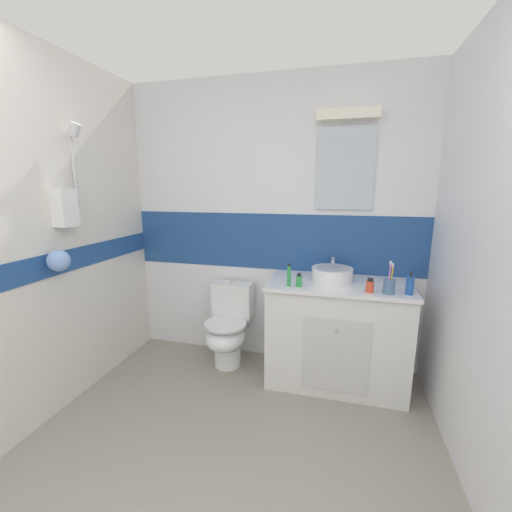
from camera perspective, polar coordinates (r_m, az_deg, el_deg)
ground_plane at (r=2.34m, az=-4.77°, el=-31.20°), size 3.20×3.48×0.04m
wall_back_tiled at (r=2.92m, az=3.08°, el=5.70°), size 3.20×0.20×2.50m
wall_left_shower_alcove at (r=2.54m, az=-35.50°, el=2.33°), size 0.26×3.48×2.50m
vanity_cabinet at (r=2.77m, az=13.94°, el=-12.95°), size 1.09×0.58×0.85m
sink_basin at (r=2.65m, az=13.25°, el=-3.03°), size 0.32×0.37×0.16m
toilet at (r=2.98m, az=-4.92°, el=-12.46°), size 0.37×0.50×0.74m
toothbrush_cup at (r=2.45m, az=22.41°, el=-4.84°), size 0.08×0.08×0.24m
soap_dispenser at (r=2.48m, az=25.50°, el=-4.73°), size 0.05×0.05×0.17m
toothpaste_tube_upright at (r=2.44m, az=5.81°, el=-3.44°), size 0.03×0.03×0.17m
lotion_bottle_short at (r=2.43m, az=19.43°, el=-4.98°), size 0.06×0.06×0.10m
perfume_flask_small at (r=2.44m, az=7.60°, el=-4.27°), size 0.04×0.03×0.10m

